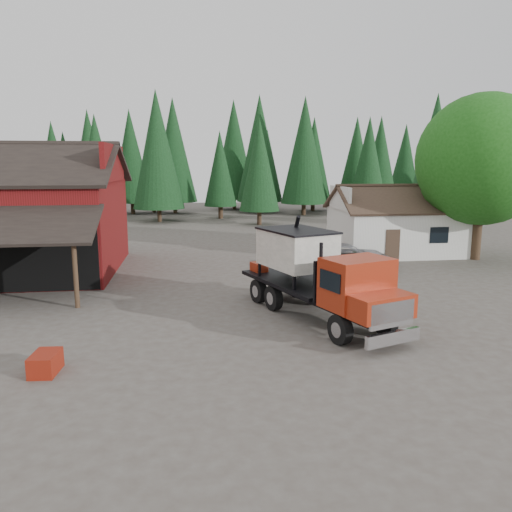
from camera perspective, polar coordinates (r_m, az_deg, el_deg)
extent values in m
plane|color=#49413A|center=(19.85, -4.88, -6.98)|extent=(120.00, 120.00, 0.00)
cube|color=maroon|center=(30.86, -26.80, 2.94)|extent=(12.00, 10.00, 5.00)
cube|color=black|center=(33.03, -25.89, 9.54)|extent=(12.80, 5.53, 2.35)
cube|color=maroon|center=(29.23, -16.03, 10.19)|extent=(0.25, 7.00, 2.00)
cylinder|color=#382619|center=(22.03, -19.92, -2.05)|extent=(0.20, 0.20, 2.80)
cube|color=silver|center=(35.07, 15.75, 2.80)|extent=(8.00, 6.00, 3.00)
cube|color=#38281E|center=(33.49, 16.95, 6.27)|extent=(8.60, 3.42, 1.80)
cube|color=#38281E|center=(36.23, 14.99, 6.65)|extent=(8.60, 3.42, 1.80)
cube|color=silver|center=(33.47, 9.59, 6.57)|extent=(0.20, 4.20, 1.50)
cube|color=silver|center=(36.63, 21.72, 6.30)|extent=(0.20, 4.20, 1.50)
cube|color=#38281E|center=(31.80, 15.34, 1.15)|extent=(0.90, 0.06, 2.00)
cube|color=black|center=(33.00, 20.21, 2.26)|extent=(1.20, 0.06, 1.00)
cylinder|color=#382619|center=(34.25, 23.90, 2.29)|extent=(0.60, 0.60, 3.20)
sphere|color=#184F12|center=(33.97, 24.48, 9.98)|extent=(8.00, 8.00, 8.00)
sphere|color=#184F12|center=(34.07, 21.88, 8.14)|extent=(4.40, 4.40, 4.40)
sphere|color=#184F12|center=(33.85, 26.53, 8.30)|extent=(4.80, 4.80, 4.80)
cylinder|color=#382619|center=(49.66, 0.38, 4.52)|extent=(0.44, 0.44, 1.60)
cone|color=black|center=(49.40, 0.39, 10.41)|extent=(3.96, 3.96, 9.00)
cylinder|color=#382619|center=(50.65, 19.32, 4.05)|extent=(0.44, 0.44, 1.60)
cone|color=black|center=(50.40, 19.75, 10.95)|extent=(4.84, 4.84, 11.00)
cylinder|color=#382619|center=(53.27, -10.98, 4.73)|extent=(0.44, 0.44, 1.60)
cone|color=black|center=(53.04, -11.23, 11.84)|extent=(5.28, 5.28, 12.00)
cylinder|color=black|center=(17.02, 9.59, -8.27)|extent=(0.66, 1.07, 1.03)
cylinder|color=black|center=(18.22, 14.53, -7.20)|extent=(0.66, 1.07, 1.03)
cylinder|color=black|center=(20.58, 2.01, -4.82)|extent=(0.66, 1.07, 1.03)
cylinder|color=black|center=(21.59, 6.54, -4.16)|extent=(0.66, 1.07, 1.03)
cylinder|color=black|center=(21.68, 0.30, -4.02)|extent=(0.66, 1.07, 1.03)
cylinder|color=black|center=(22.64, 4.68, -3.43)|extent=(0.66, 1.07, 1.03)
cube|color=black|center=(19.77, 6.64, -4.41)|extent=(3.73, 7.87, 0.37)
cube|color=silver|center=(16.59, 15.38, -9.01)|extent=(2.07, 0.90, 0.42)
cube|color=silver|center=(16.42, 15.28, -6.46)|extent=(1.69, 0.70, 0.84)
cube|color=maroon|center=(16.78, 14.00, -5.55)|extent=(2.39, 1.86, 0.79)
cube|color=maroon|center=(17.54, 11.45, -3.02)|extent=(2.65, 2.26, 1.72)
cube|color=black|center=(16.92, 13.07, -2.60)|extent=(1.86, 0.75, 0.84)
cylinder|color=black|center=(17.52, 7.41, -1.19)|extent=(0.17, 0.17, 1.68)
cube|color=black|center=(18.26, 9.60, -2.57)|extent=(2.18, 0.89, 1.49)
cube|color=black|center=(20.76, 4.63, -2.94)|extent=(4.10, 5.89, 0.15)
cube|color=silver|center=(20.49, 4.68, 0.82)|extent=(3.08, 3.63, 1.49)
cone|color=silver|center=(20.66, 4.64, -1.73)|extent=(2.63, 2.63, 0.65)
cube|color=black|center=(20.38, 4.71, 2.94)|extent=(3.19, 3.75, 0.07)
cylinder|color=black|center=(21.89, 4.09, 1.20)|extent=(0.36, 2.07, 2.84)
cube|color=maroon|center=(22.32, 0.35, -1.27)|extent=(0.78, 0.89, 0.42)
cylinder|color=silver|center=(18.93, 12.69, -5.56)|extent=(0.81, 1.05, 0.52)
imported|color=#B1B2B9|center=(28.82, 10.40, -0.09)|extent=(5.68, 3.31, 1.49)
cube|color=maroon|center=(15.86, -22.93, -11.21)|extent=(0.78, 1.15, 0.60)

